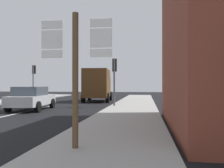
% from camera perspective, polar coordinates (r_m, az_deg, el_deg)
% --- Properties ---
extents(ground_plane, '(80.00, 80.00, 0.00)m').
position_cam_1_polar(ground_plane, '(16.86, -16.43, -5.61)').
color(ground_plane, black).
extents(sidewalk_right, '(3.19, 44.00, 0.14)m').
position_cam_1_polar(sidewalk_right, '(13.37, 4.33, -6.70)').
color(sidewalk_right, '#9E9B96').
rests_on(sidewalk_right, ground).
extents(lane_centre_stripe, '(0.16, 12.00, 0.01)m').
position_cam_1_polar(lane_centre_stripe, '(13.35, -23.67, -6.96)').
color(lane_centre_stripe, silver).
rests_on(lane_centre_stripe, ground).
extents(sedan_far, '(2.26, 4.34, 1.47)m').
position_cam_1_polar(sedan_far, '(15.69, -18.88, -3.21)').
color(sedan_far, '#B7BABF').
rests_on(sedan_far, ground).
extents(delivery_truck, '(2.78, 5.14, 3.05)m').
position_cam_1_polar(delivery_truck, '(22.57, -3.52, -0.09)').
color(delivery_truck, '#4C2D14').
rests_on(delivery_truck, ground).
extents(route_sign_post, '(1.66, 0.14, 3.20)m').
position_cam_1_polar(route_sign_post, '(5.41, -8.83, 3.47)').
color(route_sign_post, brown).
rests_on(route_sign_post, ground).
extents(traffic_light_near_right, '(0.30, 0.49, 3.44)m').
position_cam_1_polar(traffic_light_near_right, '(16.62, 0.62, 3.08)').
color(traffic_light_near_right, '#47474C').
rests_on(traffic_light_near_right, ground).
extents(traffic_light_far_left, '(0.30, 0.49, 3.69)m').
position_cam_1_polar(traffic_light_far_left, '(26.34, -18.43, 2.24)').
color(traffic_light_far_left, '#47474C').
rests_on(traffic_light_far_left, ground).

